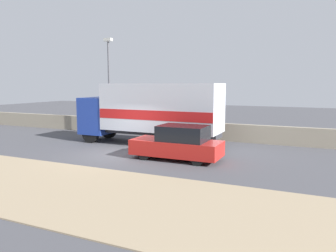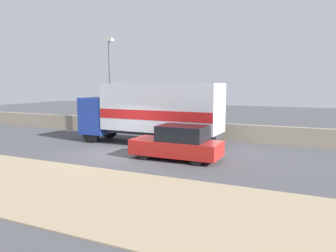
{
  "view_description": "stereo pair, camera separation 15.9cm",
  "coord_description": "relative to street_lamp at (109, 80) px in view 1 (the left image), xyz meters",
  "views": [
    {
      "loc": [
        9.06,
        -13.91,
        3.6
      ],
      "look_at": [
        2.0,
        1.66,
        1.38
      ],
      "focal_mm": 35.0,
      "sensor_mm": 36.0,
      "label": 1
    },
    {
      "loc": [
        9.2,
        -13.85,
        3.6
      ],
      "look_at": [
        2.0,
        1.66,
        1.38
      ],
      "focal_mm": 35.0,
      "sensor_mm": 36.0,
      "label": 2
    }
  ],
  "objects": [
    {
      "name": "ground_plane",
      "position": [
        4.01,
        -5.09,
        -3.87
      ],
      "size": [
        80.0,
        80.0,
        0.0
      ],
      "primitive_type": "plane",
      "color": "#47474C"
    },
    {
      "name": "dirt_shoulder_foreground",
      "position": [
        4.01,
        -10.55,
        -3.85
      ],
      "size": [
        60.0,
        5.39,
        0.04
      ],
      "color": "#9E896B",
      "rests_on": "ground_plane"
    },
    {
      "name": "stone_wall_backdrop",
      "position": [
        4.01,
        1.12,
        -3.32
      ],
      "size": [
        60.0,
        0.35,
        1.11
      ],
      "color": "gray",
      "rests_on": "ground_plane"
    },
    {
      "name": "street_lamp",
      "position": [
        0.0,
        0.0,
        0.0
      ],
      "size": [
        0.56,
        0.28,
        6.65
      ],
      "color": "#4C4C51",
      "rests_on": "ground_plane"
    },
    {
      "name": "box_truck",
      "position": [
        4.31,
        -1.99,
        -1.85
      ],
      "size": [
        8.69,
        2.36,
        3.61
      ],
      "rotation": [
        0.0,
        0.0,
        3.14
      ],
      "color": "navy",
      "rests_on": "ground_plane"
    },
    {
      "name": "car_hatchback",
      "position": [
        7.21,
        -4.87,
        -3.08
      ],
      "size": [
        4.28,
        1.73,
        1.65
      ],
      "rotation": [
        0.0,
        0.0,
        3.14
      ],
      "color": "#B21E19",
      "rests_on": "ground_plane"
    }
  ]
}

